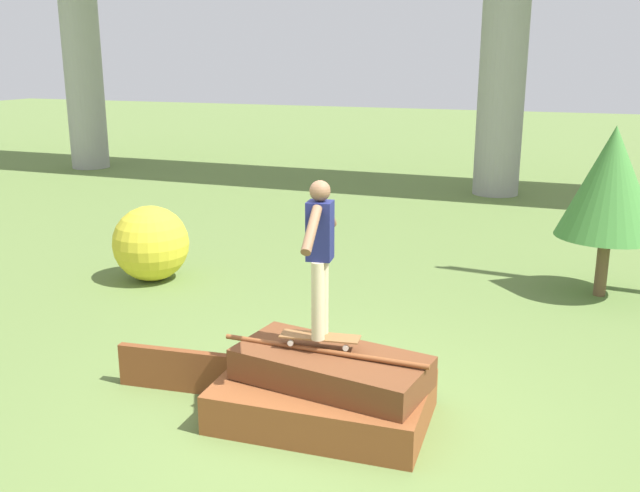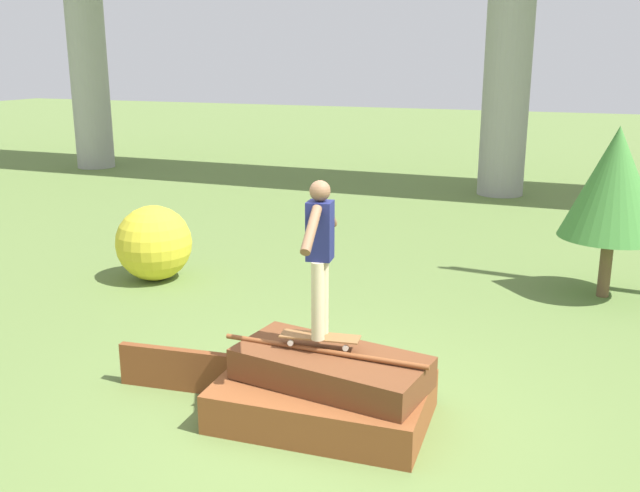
{
  "view_description": "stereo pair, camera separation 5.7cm",
  "coord_description": "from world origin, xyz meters",
  "px_view_note": "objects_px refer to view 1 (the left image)",
  "views": [
    {
      "loc": [
        2.13,
        -5.66,
        3.3
      ],
      "look_at": [
        -0.06,
        0.08,
        1.66
      ],
      "focal_mm": 40.0,
      "sensor_mm": 36.0,
      "label": 1
    },
    {
      "loc": [
        2.18,
        -5.64,
        3.3
      ],
      "look_at": [
        -0.06,
        0.08,
        1.66
      ],
      "focal_mm": 40.0,
      "sensor_mm": 36.0,
      "label": 2
    }
  ],
  "objects_px": {
    "skateboard": "(320,337)",
    "tree_behind_left": "(611,183)",
    "skater": "(320,249)",
    "bush_yellow_flowering": "(151,243)"
  },
  "relations": [
    {
      "from": "skateboard",
      "to": "tree_behind_left",
      "type": "height_order",
      "value": "tree_behind_left"
    },
    {
      "from": "skateboard",
      "to": "skater",
      "type": "relative_size",
      "value": 0.52
    },
    {
      "from": "tree_behind_left",
      "to": "bush_yellow_flowering",
      "type": "bearing_deg",
      "value": -165.48
    },
    {
      "from": "skateboard",
      "to": "tree_behind_left",
      "type": "xyz_separation_m",
      "value": [
        2.48,
        4.67,
        0.84
      ]
    },
    {
      "from": "skateboard",
      "to": "skater",
      "type": "xyz_separation_m",
      "value": [
        0.0,
        0.0,
        0.84
      ]
    },
    {
      "from": "skateboard",
      "to": "bush_yellow_flowering",
      "type": "distance_m",
      "value": 4.92
    },
    {
      "from": "skater",
      "to": "bush_yellow_flowering",
      "type": "distance_m",
      "value": 5.03
    },
    {
      "from": "bush_yellow_flowering",
      "to": "skater",
      "type": "bearing_deg",
      "value": -37.96
    },
    {
      "from": "skateboard",
      "to": "bush_yellow_flowering",
      "type": "xyz_separation_m",
      "value": [
        -3.88,
        3.02,
        -0.21
      ]
    },
    {
      "from": "skateboard",
      "to": "tree_behind_left",
      "type": "distance_m",
      "value": 5.35
    }
  ]
}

